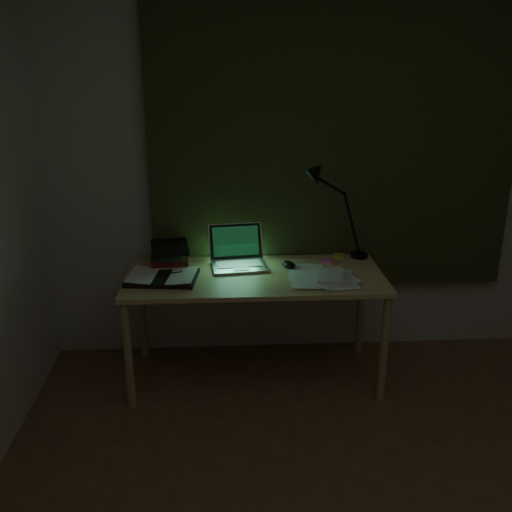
{
  "coord_description": "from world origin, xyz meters",
  "views": [
    {
      "loc": [
        -0.66,
        -1.41,
        1.85
      ],
      "look_at": [
        -0.49,
        1.48,
        0.82
      ],
      "focal_mm": 40.0,
      "sensor_mm": 36.0,
      "label": 1
    }
  ],
  "objects_px": {
    "desk": "(255,327)",
    "book_stack": "(170,255)",
    "laptop": "(239,249)",
    "loose_papers": "(321,276)",
    "open_textbook": "(162,277)",
    "desk_lamp": "(362,213)"
  },
  "relations": [
    {
      "from": "desk",
      "to": "open_textbook",
      "type": "distance_m",
      "value": 0.63
    },
    {
      "from": "loose_papers",
      "to": "book_stack",
      "type": "bearing_deg",
      "value": 164.18
    },
    {
      "from": "open_textbook",
      "to": "desk_lamp",
      "type": "xyz_separation_m",
      "value": [
        1.17,
        0.31,
        0.27
      ]
    },
    {
      "from": "open_textbook",
      "to": "desk_lamp",
      "type": "distance_m",
      "value": 1.24
    },
    {
      "from": "desk",
      "to": "book_stack",
      "type": "bearing_deg",
      "value": 160.47
    },
    {
      "from": "book_stack",
      "to": "loose_papers",
      "type": "xyz_separation_m",
      "value": [
        0.86,
        -0.24,
        -0.06
      ]
    },
    {
      "from": "laptop",
      "to": "book_stack",
      "type": "bearing_deg",
      "value": 164.36
    },
    {
      "from": "laptop",
      "to": "desk_lamp",
      "type": "distance_m",
      "value": 0.77
    },
    {
      "from": "desk",
      "to": "loose_papers",
      "type": "height_order",
      "value": "loose_papers"
    },
    {
      "from": "loose_papers",
      "to": "desk",
      "type": "bearing_deg",
      "value": 169.37
    },
    {
      "from": "open_textbook",
      "to": "book_stack",
      "type": "height_order",
      "value": "book_stack"
    },
    {
      "from": "desk",
      "to": "loose_papers",
      "type": "relative_size",
      "value": 4.39
    },
    {
      "from": "open_textbook",
      "to": "book_stack",
      "type": "distance_m",
      "value": 0.23
    },
    {
      "from": "laptop",
      "to": "desk",
      "type": "bearing_deg",
      "value": -60.4
    },
    {
      "from": "desk",
      "to": "open_textbook",
      "type": "bearing_deg",
      "value": -174.29
    },
    {
      "from": "laptop",
      "to": "book_stack",
      "type": "distance_m",
      "value": 0.41
    },
    {
      "from": "book_stack",
      "to": "desk",
      "type": "bearing_deg",
      "value": -19.53
    },
    {
      "from": "desk",
      "to": "laptop",
      "type": "relative_size",
      "value": 4.05
    },
    {
      "from": "book_stack",
      "to": "loose_papers",
      "type": "distance_m",
      "value": 0.89
    },
    {
      "from": "desk",
      "to": "loose_papers",
      "type": "bearing_deg",
      "value": -10.63
    },
    {
      "from": "book_stack",
      "to": "laptop",
      "type": "bearing_deg",
      "value": -8.61
    },
    {
      "from": "desk",
      "to": "loose_papers",
      "type": "distance_m",
      "value": 0.51
    }
  ]
}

